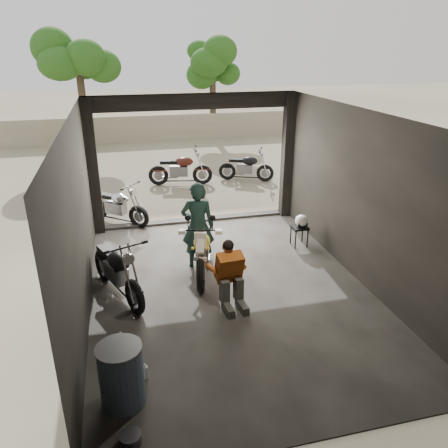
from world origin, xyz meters
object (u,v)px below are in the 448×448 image
oil_drum (122,376)px  main_bike (202,246)px  stool (300,230)px  left_bike (116,266)px  rider (198,226)px  helmet (301,221)px  outside_bike_c (246,165)px  outside_bike_a (117,203)px  mechanic (232,277)px  sign_post (347,158)px  outside_bike_b (180,167)px

oil_drum → main_bike: bearing=62.1°
oil_drum → stool: bearing=43.9°
left_bike → stool: (4.00, 1.18, -0.19)m
rider → helmet: (2.42, 0.43, -0.29)m
left_bike → outside_bike_c: left_bike is taller
outside_bike_a → mechanic: mechanic is taller
main_bike → outside_bike_a: main_bike is taller
outside_bike_a → left_bike: bearing=-141.4°
outside_bike_a → rider: size_ratio=0.90×
rider → oil_drum: 3.82m
left_bike → stool: 4.18m
mechanic → stool: mechanic is taller
left_bike → mechanic: bearing=-46.3°
stool → helmet: (0.03, 0.00, 0.21)m
mechanic → outside_bike_a: bearing=107.8°
stool → sign_post: (1.66, 1.19, 1.24)m
outside_bike_c → helmet: (-0.27, -5.21, 0.07)m
outside_bike_a → stool: (3.93, -2.36, -0.15)m
outside_bike_a → outside_bike_c: size_ratio=1.02×
main_bike → left_bike: 1.70m
oil_drum → outside_bike_b: bearing=77.0°
outside_bike_c → mechanic: size_ratio=1.39×
left_bike → sign_post: 6.23m
outside_bike_c → rider: (-2.68, -5.63, 0.36)m
left_bike → outside_bike_a: left_bike is taller
rider → outside_bike_c: bearing=-104.4°
outside_bike_c → helmet: size_ratio=5.34×
outside_bike_b → sign_post: 5.51m
outside_bike_b → stool: outside_bike_b is taller
left_bike → rider: size_ratio=0.98×
main_bike → outside_bike_a: 3.48m
helmet → rider: bearing=-161.2°
rider → stool: bearing=-158.9°
outside_bike_b → rider: rider is taller
helmet → sign_post: (1.63, 1.18, 1.03)m
outside_bike_b → rider: (-0.49, -5.70, 0.30)m
left_bike → sign_post: bearing=0.5°
outside_bike_b → stool: 5.61m
stool → oil_drum: 5.55m
oil_drum → outside_bike_c: bearing=64.6°
sign_post → left_bike: bearing=-133.9°
outside_bike_c → stool: size_ratio=3.36×
left_bike → main_bike: bearing=-7.3°
outside_bike_c → stool: 5.22m
main_bike → sign_post: 4.58m
main_bike → oil_drum: 3.51m
oil_drum → rider: bearing=64.7°
main_bike → stool: size_ratio=3.75×
helmet → outside_bike_c: bearing=95.8°
left_bike → helmet: bearing=-5.9°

